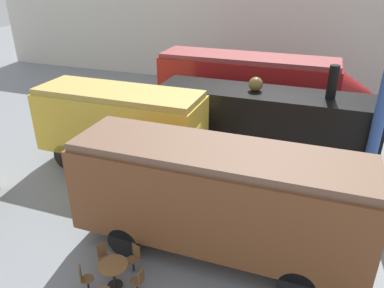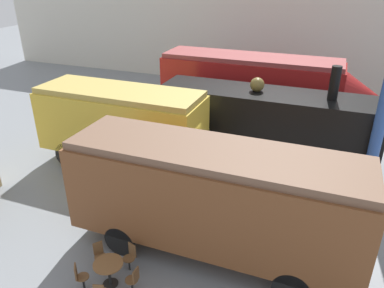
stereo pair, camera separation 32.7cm
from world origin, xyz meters
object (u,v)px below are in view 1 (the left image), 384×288
cafe_table_near (113,269)px  cafe_chair_0 (139,280)px  visitor_person (234,198)px  passenger_coach_vintage (120,121)px  streamlined_locomotive (261,85)px  steam_locomotive (264,118)px  passenger_coach_wooden (217,194)px

cafe_table_near → cafe_chair_0: 0.80m
visitor_person → passenger_coach_vintage: bearing=159.6°
passenger_coach_vintage → visitor_person: passenger_coach_vintage is taller
passenger_coach_vintage → cafe_chair_0: (4.04, -6.36, -1.62)m
cafe_table_near → streamlined_locomotive: bearing=83.9°
streamlined_locomotive → cafe_chair_0: size_ratio=13.59×
streamlined_locomotive → steam_locomotive: (0.91, -4.06, -0.29)m
passenger_coach_wooden → cafe_chair_0: size_ratio=9.94×
cafe_table_near → cafe_chair_0: (0.79, -0.02, -0.09)m
streamlined_locomotive → passenger_coach_wooden: (0.77, -11.30, -0.03)m
steam_locomotive → cafe_table_near: (-2.38, -9.61, -1.25)m
passenger_coach_vintage → passenger_coach_wooden: 6.78m
cafe_chair_0 → visitor_person: visitor_person is taller
passenger_coach_vintage → cafe_chair_0: bearing=-57.6°
passenger_coach_wooden → visitor_person: 2.29m
passenger_coach_vintage → passenger_coach_wooden: size_ratio=0.83×
steam_locomotive → cafe_table_near: bearing=-103.9°
streamlined_locomotive → cafe_table_near: streamlined_locomotive is taller
cafe_table_near → visitor_person: visitor_person is taller
passenger_coach_vintage → cafe_chair_0: 7.71m
cafe_chair_0 → streamlined_locomotive: bearing=-91.6°
passenger_coach_vintage → cafe_table_near: size_ratio=8.51×
streamlined_locomotive → cafe_chair_0: streamlined_locomotive is taller
cafe_table_near → visitor_person: (2.36, 4.26, 0.22)m
steam_locomotive → passenger_coach_vintage: size_ratio=1.38×
steam_locomotive → passenger_coach_vintage: (-5.63, -3.26, 0.28)m
visitor_person → passenger_coach_wooden: bearing=-93.6°
passenger_coach_vintage → cafe_table_near: 7.29m
steam_locomotive → passenger_coach_vintage: steam_locomotive is taller
steam_locomotive → cafe_table_near: steam_locomotive is taller
streamlined_locomotive → steam_locomotive: 4.17m
steam_locomotive → cafe_chair_0: bearing=-99.3°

